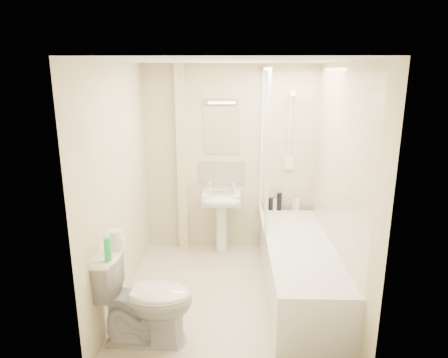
{
  "coord_description": "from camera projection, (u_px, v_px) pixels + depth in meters",
  "views": [
    {
      "loc": [
        0.04,
        -3.79,
        2.31
      ],
      "look_at": [
        -0.06,
        0.2,
        1.23
      ],
      "focal_mm": 32.0,
      "sensor_mm": 36.0,
      "label": 1
    }
  ],
  "objects": [
    {
      "name": "floor",
      "position": [
        229.0,
        294.0,
        4.26
      ],
      "size": [
        2.5,
        2.5,
        0.0
      ],
      "primitive_type": "plane",
      "color": "beige",
      "rests_on": "ground"
    },
    {
      "name": "wall_back",
      "position": [
        230.0,
        160.0,
        5.15
      ],
      "size": [
        2.2,
        0.02,
        2.4
      ],
      "primitive_type": "cube",
      "color": "beige",
      "rests_on": "ground"
    },
    {
      "name": "wall_left",
      "position": [
        119.0,
        186.0,
        3.97
      ],
      "size": [
        0.02,
        2.5,
        2.4
      ],
      "primitive_type": "cube",
      "color": "beige",
      "rests_on": "ground"
    },
    {
      "name": "wall_right",
      "position": [
        341.0,
        188.0,
        3.92
      ],
      "size": [
        0.02,
        2.5,
        2.4
      ],
      "primitive_type": "cube",
      "color": "beige",
      "rests_on": "ground"
    },
    {
      "name": "ceiling",
      "position": [
        230.0,
        61.0,
        3.63
      ],
      "size": [
        2.2,
        2.5,
        0.02
      ],
      "primitive_type": "cube",
      "color": "white",
      "rests_on": "wall_back"
    },
    {
      "name": "tile_back",
      "position": [
        289.0,
        143.0,
        5.06
      ],
      "size": [
        0.7,
        0.01,
        1.75
      ],
      "primitive_type": "cube",
      "color": "beige",
      "rests_on": "wall_back"
    },
    {
      "name": "tile_right",
      "position": [
        339.0,
        163.0,
        3.95
      ],
      "size": [
        0.01,
        2.1,
        1.75
      ],
      "primitive_type": "cube",
      "color": "beige",
      "rests_on": "wall_right"
    },
    {
      "name": "pipe_boxing",
      "position": [
        182.0,
        160.0,
        5.11
      ],
      "size": [
        0.12,
        0.12,
        2.4
      ],
      "primitive_type": "cube",
      "color": "beige",
      "rests_on": "ground"
    },
    {
      "name": "splashback",
      "position": [
        222.0,
        172.0,
        5.19
      ],
      "size": [
        0.6,
        0.02,
        0.3
      ],
      "primitive_type": "cube",
      "color": "beige",
      "rests_on": "wall_back"
    },
    {
      "name": "mirror",
      "position": [
        222.0,
        130.0,
        5.04
      ],
      "size": [
        0.46,
        0.01,
        0.6
      ],
      "primitive_type": "cube",
      "color": "white",
      "rests_on": "wall_back"
    },
    {
      "name": "strip_light",
      "position": [
        222.0,
        101.0,
        4.92
      ],
      "size": [
        0.42,
        0.07,
        0.07
      ],
      "primitive_type": "cube",
      "color": "silver",
      "rests_on": "wall_back"
    },
    {
      "name": "bathtub",
      "position": [
        299.0,
        267.0,
        4.26
      ],
      "size": [
        0.7,
        2.1,
        0.55
      ],
      "color": "white",
      "rests_on": "ground"
    },
    {
      "name": "shower_screen",
      "position": [
        265.0,
        147.0,
        4.64
      ],
      "size": [
        0.04,
        0.92,
        1.8
      ],
      "color": "white",
      "rests_on": "bathtub"
    },
    {
      "name": "shower_fixture",
      "position": [
        290.0,
        134.0,
        4.99
      ],
      "size": [
        0.1,
        0.16,
        0.99
      ],
      "color": "white",
      "rests_on": "wall_back"
    },
    {
      "name": "pedestal_sink",
      "position": [
        221.0,
        205.0,
        5.07
      ],
      "size": [
        0.48,
        0.46,
        0.93
      ],
      "color": "white",
      "rests_on": "ground"
    },
    {
      "name": "bottle_black_a",
      "position": [
        271.0,
        204.0,
        5.2
      ],
      "size": [
        0.06,
        0.06,
        0.16
      ],
      "primitive_type": "cylinder",
      "color": "black",
      "rests_on": "bathtub"
    },
    {
      "name": "bottle_white_a",
      "position": [
        275.0,
        205.0,
        5.2
      ],
      "size": [
        0.06,
        0.06,
        0.14
      ],
      "primitive_type": "cylinder",
      "color": "silver",
      "rests_on": "bathtub"
    },
    {
      "name": "bottle_black_b",
      "position": [
        279.0,
        202.0,
        5.19
      ],
      "size": [
        0.06,
        0.06,
        0.23
      ],
      "primitive_type": "cylinder",
      "color": "black",
      "rests_on": "bathtub"
    },
    {
      "name": "bottle_cream",
      "position": [
        294.0,
        204.0,
        5.2
      ],
      "size": [
        0.06,
        0.06,
        0.15
      ],
      "primitive_type": "cylinder",
      "color": "beige",
      "rests_on": "bathtub"
    },
    {
      "name": "bottle_white_b",
      "position": [
        297.0,
        204.0,
        5.19
      ],
      "size": [
        0.06,
        0.06,
        0.16
      ],
      "primitive_type": "cylinder",
      "color": "white",
      "rests_on": "bathtub"
    },
    {
      "name": "toilet",
      "position": [
        145.0,
        297.0,
        3.45
      ],
      "size": [
        0.54,
        0.86,
        0.84
      ],
      "primitive_type": "imported",
      "rotation": [
        0.0,
        0.0,
        1.53
      ],
      "color": "white",
      "rests_on": "ground"
    },
    {
      "name": "toilet_roll_lower",
      "position": [
        118.0,
        243.0,
        3.42
      ],
      "size": [
        0.12,
        0.12,
        0.09
      ],
      "primitive_type": "cylinder",
      "color": "white",
      "rests_on": "toilet"
    },
    {
      "name": "toilet_roll_upper",
      "position": [
        116.0,
        235.0,
        3.35
      ],
      "size": [
        0.11,
        0.11,
        0.09
      ],
      "primitive_type": "cylinder",
      "color": "white",
      "rests_on": "toilet_roll_lower"
    },
    {
      "name": "green_bottle",
      "position": [
        108.0,
        249.0,
        3.19
      ],
      "size": [
        0.06,
        0.06,
        0.19
      ],
      "primitive_type": "cylinder",
      "color": "#2ACD5B",
      "rests_on": "toilet"
    }
  ]
}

